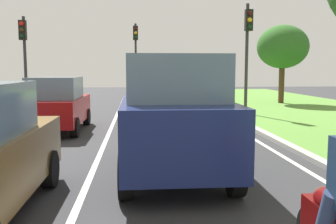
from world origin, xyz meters
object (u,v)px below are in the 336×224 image
Objects in this scene: traffic_light_far_median at (136,48)px; car_suv_ahead at (172,114)px; car_hatchback_far at (57,105)px; traffic_light_near_right at (248,41)px; tree_roadside_far at (283,47)px; traffic_light_overhead_left at (24,47)px.

car_suv_ahead is at bearing -87.62° from traffic_light_far_median.
traffic_light_near_right reaches higher than car_hatchback_far.
car_suv_ahead is 0.93× the size of traffic_light_near_right.
car_hatchback_far is at bearing 122.07° from car_suv_ahead.
traffic_light_far_median is 9.17m from tree_roadside_far.
car_suv_ahead is 16.24m from tree_roadside_far.
car_hatchback_far is 0.77× the size of traffic_light_near_right.
car_hatchback_far is 14.34m from tree_roadside_far.
traffic_light_far_median is at bearing 78.91° from car_hatchback_far.
car_hatchback_far is at bearing -153.41° from traffic_light_near_right.
traffic_light_overhead_left is (-10.03, 2.00, -0.21)m from traffic_light_near_right.
traffic_light_near_right is at bearing 27.15° from car_hatchback_far.
car_suv_ahead is at bearing -118.66° from tree_roadside_far.
traffic_light_far_median reaches higher than tree_roadside_far.
traffic_light_far_median reaches higher than car_suv_ahead.
traffic_light_far_median is (-0.73, 17.67, 2.23)m from car_suv_ahead.
traffic_light_far_median is (-4.86, 8.69, 0.13)m from traffic_light_near_right.
car_suv_ahead is at bearing -114.70° from traffic_light_near_right.
traffic_light_overhead_left is at bearing 168.75° from traffic_light_near_right.
car_suv_ahead reaches higher than car_hatchback_far.
car_suv_ahead is 0.91× the size of traffic_light_far_median.
traffic_light_far_median is (2.56, 12.40, 2.51)m from car_hatchback_far.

